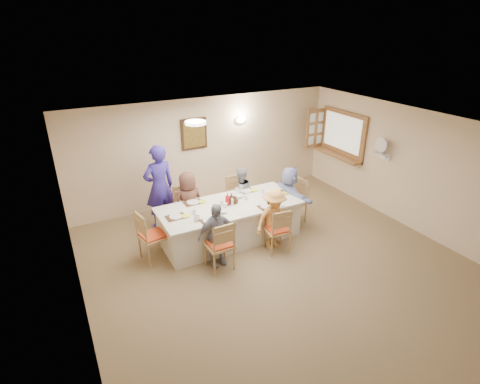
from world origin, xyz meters
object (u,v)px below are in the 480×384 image
desk_fan (382,148)px  chair_right_end (294,201)px  diner_front_left (216,235)px  condiment_ketchup (227,199)px  chair_back_left (187,208)px  serving_hatch (343,134)px  dining_table (230,222)px  chair_left_end (153,235)px  diner_right_end (289,196)px  diner_back_right (240,194)px  chair_front_left (219,244)px  diner_back_left (189,202)px  caregiver (159,187)px  chair_front_right (277,229)px  diner_front_right (274,219)px  chair_back_right (238,197)px

desk_fan → chair_right_end: bearing=166.1°
diner_front_left → condiment_ketchup: size_ratio=4.66×
chair_back_left → diner_front_left: 1.49m
chair_right_end → diner_front_left: bearing=-82.5°
serving_hatch → dining_table: (-3.58, -0.88, -1.12)m
chair_left_end → chair_right_end: size_ratio=1.03×
serving_hatch → diner_right_end: size_ratio=1.16×
chair_back_left → diner_front_left: size_ratio=0.78×
diner_back_right → diner_right_end: 1.07m
chair_front_left → desk_fan: bearing=-176.3°
chair_front_left → diner_back_left: size_ratio=0.74×
serving_hatch → chair_right_end: 2.43m
chair_back_left → chair_left_end: (-0.95, -0.80, 0.03)m
diner_back_left → caregiver: bearing=-53.6°
chair_front_right → diner_front_right: bearing=-83.4°
chair_right_end → diner_front_left: 2.26m
chair_back_right → diner_back_right: diner_back_right is taller
chair_front_right → caregiver: 2.59m
serving_hatch → chair_left_end: 5.30m
diner_back_left → dining_table: bearing=124.0°
chair_left_end → chair_right_end: 3.10m
diner_back_right → desk_fan: bearing=155.0°
chair_back_left → caregiver: 0.72m
chair_back_right → diner_back_left: diner_back_left is taller
serving_hatch → diner_back_left: bearing=-177.3°
diner_right_end → diner_back_right: bearing=50.2°
caregiver → serving_hatch: bearing=168.3°
chair_back_right → diner_right_end: bearing=-49.2°
serving_hatch → chair_right_end: (-2.03, -0.88, -1.01)m
diner_back_right → diner_front_right: 1.36m
dining_table → chair_front_right: (0.60, -0.80, 0.08)m
diner_front_right → condiment_ketchup: 0.98m
dining_table → chair_front_right: 1.00m
serving_hatch → diner_front_right: serving_hatch is taller
serving_hatch → diner_back_right: (-2.98, -0.20, -0.90)m
serving_hatch → desk_fan: (-0.11, -1.35, 0.05)m
chair_front_left → diner_back_right: 1.91m
desk_fan → chair_front_right: desk_fan is taller
diner_back_left → diner_front_left: bearing=82.6°
dining_table → chair_back_left: size_ratio=2.97×
chair_back_right → condiment_ketchup: 1.10m
chair_right_end → diner_front_left: size_ratio=0.81×
chair_left_end → diner_back_right: size_ratio=0.84×
chair_back_left → condiment_ketchup: 1.06m
chair_front_left → chair_right_end: 2.29m
diner_back_right → caregiver: bearing=-19.0°
chair_right_end → diner_front_right: (-0.95, -0.68, 0.12)m
chair_back_left → diner_back_right: size_ratio=0.79×
chair_back_right → chair_front_right: 1.60m
diner_back_right → caregiver: 1.74m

